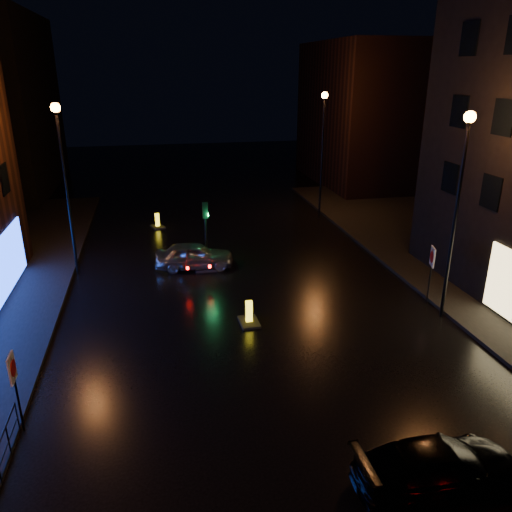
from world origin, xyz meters
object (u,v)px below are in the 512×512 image
object	(u,v)px
traffic_signal	(207,255)
dark_sedan	(439,467)
silver_hatchback	(194,256)
bollard_far	(158,224)
road_sign_left	(13,375)
road_sign_right	(432,262)
bollard_near	(249,318)

from	to	relation	value
traffic_signal	dark_sedan	xyz separation A→B (m)	(3.87, -16.32, 0.13)
silver_hatchback	bollard_far	distance (m)	7.85
dark_sedan	bollard_far	size ratio (longest dim) A/B	3.46
road_sign_left	bollard_far	bearing A→B (deg)	76.55
road_sign_left	road_sign_right	world-z (taller)	road_sign_right
traffic_signal	bollard_far	xyz separation A→B (m)	(-2.42, 7.23, -0.30)
dark_sedan	traffic_signal	bearing A→B (deg)	12.79
silver_hatchback	road_sign_right	bearing A→B (deg)	-117.92
bollard_far	road_sign_right	world-z (taller)	road_sign_right
dark_sedan	road_sign_right	bearing A→B (deg)	-28.98
traffic_signal	dark_sedan	distance (m)	16.77
dark_sedan	road_sign_left	bearing A→B (deg)	67.03
bollard_near	road_sign_right	distance (m)	8.35
traffic_signal	road_sign_right	xyz separation A→B (m)	(9.10, -6.66, 1.45)
silver_hatchback	bollard_near	bearing A→B (deg)	-161.43
silver_hatchback	road_sign_right	size ratio (longest dim) A/B	1.54
traffic_signal	road_sign_left	xyz separation A→B (m)	(-6.70, -11.96, 1.37)
bollard_near	bollard_far	distance (m)	14.58
silver_hatchback	bollard_far	world-z (taller)	silver_hatchback
bollard_near	bollard_far	world-z (taller)	bollard_near
dark_sedan	road_sign_left	size ratio (longest dim) A/B	1.73
dark_sedan	bollard_far	distance (m)	24.38
bollard_far	road_sign_left	bearing A→B (deg)	-120.58
traffic_signal	silver_hatchback	bearing A→B (deg)	-149.62
traffic_signal	silver_hatchback	xyz separation A→B (m)	(-0.69, -0.40, 0.18)
road_sign_right	road_sign_left	bearing A→B (deg)	35.50
bollard_far	silver_hatchback	bearing A→B (deg)	-95.25
silver_hatchback	road_sign_left	bearing A→B (deg)	157.22
traffic_signal	road_sign_right	world-z (taller)	traffic_signal
bollard_near	road_sign_left	xyz separation A→B (m)	(-7.63, -5.01, 1.65)
dark_sedan	road_sign_right	world-z (taller)	road_sign_right
traffic_signal	bollard_near	world-z (taller)	traffic_signal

